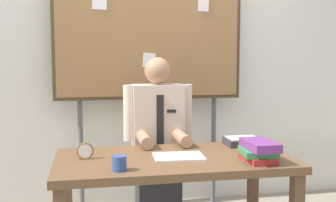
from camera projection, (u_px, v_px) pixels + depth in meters
name	position (u px, v px, depth m)	size (l,w,h in m)	color
back_wall	(146.00, 61.00, 3.87)	(6.40, 0.08, 2.70)	silver
desk	(173.00, 170.00, 2.71)	(1.53, 0.80, 0.73)	brown
person	(158.00, 150.00, 3.30)	(0.55, 0.56, 1.38)	#2D2D33
bulletin_board	(149.00, 33.00, 3.64)	(1.68, 0.09, 2.23)	#4C3823
book_stack	(259.00, 151.00, 2.57)	(0.23, 0.30, 0.13)	#B22D2D
open_notebook	(179.00, 157.00, 2.69)	(0.32, 0.24, 0.01)	silver
desk_clock	(85.00, 152.00, 2.64)	(0.11, 0.04, 0.11)	olive
coffee_mug	(119.00, 163.00, 2.37)	(0.09, 0.09, 0.09)	#334C8C
paper_tray	(243.00, 141.00, 3.06)	(0.26, 0.20, 0.06)	#333338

